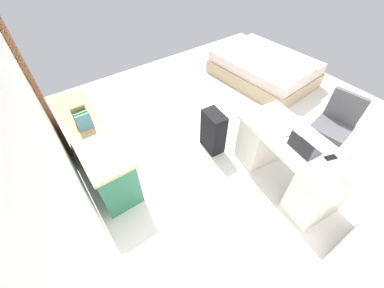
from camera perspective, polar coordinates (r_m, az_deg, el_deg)
ground_plane at (r=4.01m, az=10.22°, el=2.36°), size 5.76×5.76×0.00m
wall_back at (r=2.31m, az=-32.05°, el=3.37°), size 4.07×0.10×2.84m
door_wooden at (r=3.78m, az=-33.10°, el=11.69°), size 0.88×0.05×2.04m
desk at (r=3.28m, az=21.83°, el=-3.83°), size 1.51×0.84×0.75m
office_chair at (r=3.94m, az=30.01°, el=3.14°), size 0.52×0.52×0.94m
credenza at (r=3.48m, az=-21.79°, el=-0.73°), size 1.80×0.48×0.73m
bed at (r=5.34m, az=16.59°, el=16.66°), size 2.00×1.54×0.58m
suitcase_black at (r=3.52m, az=5.01°, el=2.91°), size 0.38×0.25×0.65m
laptop at (r=2.91m, az=24.59°, el=-0.69°), size 0.34×0.26×0.21m
computer_mouse at (r=3.06m, az=21.57°, el=2.27°), size 0.07×0.11×0.03m
cell_phone_near_laptop at (r=3.01m, az=29.82°, el=-2.77°), size 0.11×0.15×0.01m
desk_lamp at (r=2.71m, az=32.54°, el=-2.61°), size 0.16×0.11×0.34m
book_row at (r=3.23m, az=-24.43°, el=5.56°), size 0.23×0.17×0.24m
figurine_small at (r=3.46m, az=-25.43°, el=7.06°), size 0.08×0.08×0.11m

